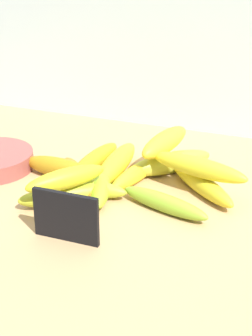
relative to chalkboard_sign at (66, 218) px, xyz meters
The scene contains 16 objects.
counter_top 16.50cm from the chalkboard_sign, 95.78° to the left, with size 110.00×76.00×3.00cm, color tan.
chalkboard_sign is the anchor object (origin of this frame).
banana_0 22.61cm from the chalkboard_sign, 119.77° to the left, with size 16.02×4.03×4.03cm, color #AA7A16.
banana_1 18.62cm from the chalkboard_sign, 109.13° to the left, with size 18.68×3.48×3.48cm, color #AA7921.
banana_2 25.02cm from the chalkboard_sign, 94.10° to the left, with size 20.12×4.32×4.32cm, color yellow.
banana_3 15.07cm from the chalkboard_sign, 106.80° to the left, with size 17.64×3.45×3.45cm, color #AAB72B.
banana_4 28.37cm from the chalkboard_sign, 55.49° to the left, with size 19.49×3.60×3.60cm, color yellow.
banana_5 25.87cm from the chalkboard_sign, 104.33° to the left, with size 18.98×3.86×3.86cm, color #AE8F19.
banana_6 30.69cm from the chalkboard_sign, 74.16° to the left, with size 18.30×4.26×4.26cm, color gold.
banana_7 23.83cm from the chalkboard_sign, 82.04° to the left, with size 16.63×3.28×3.28cm, color yellow.
banana_8 18.52cm from the chalkboard_sign, 50.12° to the left, with size 17.33×3.24×3.24cm, color #87B22C.
banana_9 11.55cm from the chalkboard_sign, 118.24° to the left, with size 16.58×3.82×3.82cm, color gold.
banana_10 15.35cm from the chalkboard_sign, 93.49° to the left, with size 15.29×3.66×3.66cm, color #9CC228.
banana_11 27.37cm from the chalkboard_sign, 55.33° to the left, with size 19.16×3.70×3.70cm, color yellow.
banana_12 10.67cm from the chalkboard_sign, 116.55° to the left, with size 15.02×3.61×3.61cm, color yellow.
banana_13 30.43cm from the chalkboard_sign, 76.70° to the left, with size 16.21×4.22×4.22cm, color yellow.
Camera 1 is at (35.68, -79.03, 49.47)cm, focal length 56.75 mm.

